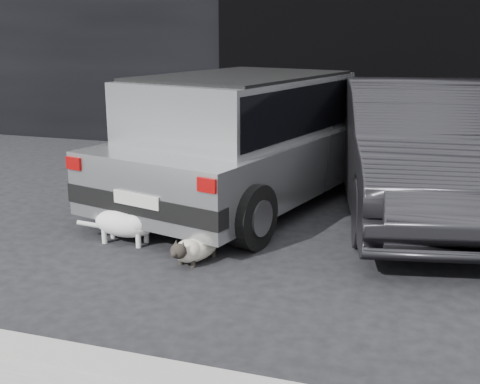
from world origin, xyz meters
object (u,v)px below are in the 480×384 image
(cat_white, at_px, (129,222))
(cat_siamese, at_px, (194,249))
(second_car, at_px, (417,148))
(silver_hatchback, at_px, (247,133))

(cat_white, bearing_deg, cat_siamese, 73.01)
(cat_siamese, bearing_deg, second_car, -114.45)
(second_car, relative_size, cat_white, 4.69)
(cat_siamese, relative_size, cat_white, 0.82)
(second_car, height_order, cat_siamese, second_car)
(second_car, relative_size, cat_siamese, 5.70)
(cat_white, bearing_deg, silver_hatchback, 161.79)
(silver_hatchback, bearing_deg, cat_white, -95.33)
(cat_siamese, bearing_deg, silver_hatchback, -72.01)
(cat_siamese, distance_m, cat_white, 0.79)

